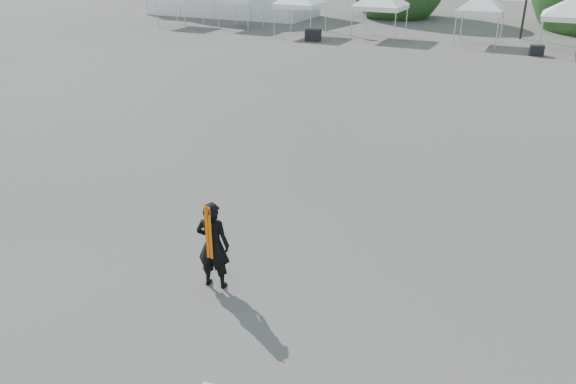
% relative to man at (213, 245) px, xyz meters
% --- Properties ---
extents(ground, '(120.00, 120.00, 0.00)m').
position_rel_man_xyz_m(ground, '(0.01, 3.19, -0.93)').
color(ground, '#474442').
rests_on(ground, ground).
extents(tent_f, '(4.68, 4.68, 3.88)m').
position_rel_man_xyz_m(tent_f, '(5.93, 30.94, 2.13)').
color(tent_f, silver).
rests_on(tent_f, ground).
extents(man, '(0.73, 0.54, 1.85)m').
position_rel_man_xyz_m(man, '(0.00, 0.00, 0.00)').
color(man, black).
rests_on(man, ground).
extents(crate_west, '(1.09, 0.90, 0.77)m').
position_rel_man_xyz_m(crate_west, '(-9.73, 28.17, -0.54)').
color(crate_west, black).
rests_on(crate_west, ground).
extents(crate_mid, '(0.87, 0.72, 0.61)m').
position_rel_man_xyz_m(crate_mid, '(4.38, 29.06, -0.62)').
color(crate_mid, black).
rests_on(crate_mid, ground).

